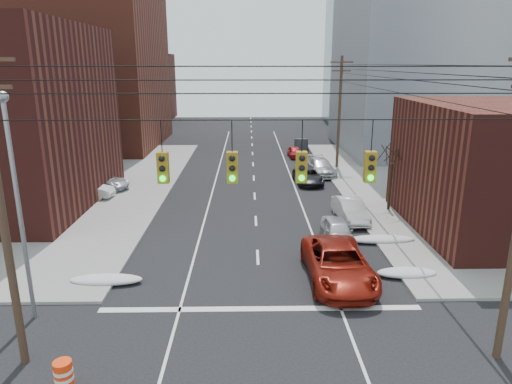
{
  "coord_description": "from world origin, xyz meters",
  "views": [
    {
      "loc": [
        -0.49,
        -11.17,
        10.28
      ],
      "look_at": [
        -0.05,
        14.59,
        3.0
      ],
      "focal_mm": 32.0,
      "sensor_mm": 36.0,
      "label": 1
    }
  ],
  "objects_px": {
    "red_pickup": "(338,264)",
    "parked_car_d": "(321,167)",
    "lot_car_b": "(103,181)",
    "parked_car_c": "(308,176)",
    "lot_car_a": "(88,189)",
    "parked_car_b": "(350,210)",
    "parked_car_e": "(295,152)",
    "construction_barrel": "(64,376)",
    "parked_car_f": "(301,145)",
    "parked_car_a": "(337,231)",
    "lot_car_d": "(3,188)",
    "lot_car_c": "(46,184)"
  },
  "relations": [
    {
      "from": "red_pickup",
      "to": "parked_car_d",
      "type": "xyz_separation_m",
      "value": [
        2.54,
        22.09,
        -0.12
      ]
    },
    {
      "from": "parked_car_e",
      "to": "lot_car_b",
      "type": "relative_size",
      "value": 0.79
    },
    {
      "from": "parked_car_c",
      "to": "lot_car_a",
      "type": "xyz_separation_m",
      "value": [
        -17.86,
        -4.59,
        0.16
      ]
    },
    {
      "from": "parked_car_f",
      "to": "parked_car_a",
      "type": "bearing_deg",
      "value": -88.4
    },
    {
      "from": "parked_car_d",
      "to": "lot_car_a",
      "type": "xyz_separation_m",
      "value": [
        -19.46,
        -7.9,
        0.04
      ]
    },
    {
      "from": "lot_car_b",
      "to": "parked_car_e",
      "type": "bearing_deg",
      "value": -32.34
    },
    {
      "from": "lot_car_d",
      "to": "construction_barrel",
      "type": "height_order",
      "value": "lot_car_d"
    },
    {
      "from": "lot_car_a",
      "to": "parked_car_b",
      "type": "bearing_deg",
      "value": -98.26
    },
    {
      "from": "parked_car_b",
      "to": "parked_car_f",
      "type": "relative_size",
      "value": 1.0
    },
    {
      "from": "parked_car_d",
      "to": "construction_barrel",
      "type": "distance_m",
      "value": 32.42
    },
    {
      "from": "lot_car_b",
      "to": "lot_car_c",
      "type": "height_order",
      "value": "lot_car_c"
    },
    {
      "from": "lot_car_c",
      "to": "construction_barrel",
      "type": "relative_size",
      "value": 4.31
    },
    {
      "from": "parked_car_a",
      "to": "parked_car_d",
      "type": "relative_size",
      "value": 0.75
    },
    {
      "from": "parked_car_b",
      "to": "parked_car_e",
      "type": "xyz_separation_m",
      "value": [
        -1.6,
        21.56,
        -0.13
      ]
    },
    {
      "from": "parked_car_e",
      "to": "lot_car_c",
      "type": "bearing_deg",
      "value": -150.03
    },
    {
      "from": "parked_car_e",
      "to": "lot_car_b",
      "type": "xyz_separation_m",
      "value": [
        -17.44,
        -13.7,
        0.17
      ]
    },
    {
      "from": "parked_car_b",
      "to": "parked_car_f",
      "type": "distance_m",
      "value": 25.07
    },
    {
      "from": "parked_car_d",
      "to": "construction_barrel",
      "type": "bearing_deg",
      "value": -120.55
    },
    {
      "from": "parked_car_c",
      "to": "construction_barrel",
      "type": "xyz_separation_m",
      "value": [
        -11.3,
        -26.43,
        -0.1
      ]
    },
    {
      "from": "parked_car_f",
      "to": "lot_car_d",
      "type": "relative_size",
      "value": 1.26
    },
    {
      "from": "parked_car_b",
      "to": "lot_car_a",
      "type": "bearing_deg",
      "value": 160.92
    },
    {
      "from": "parked_car_a",
      "to": "red_pickup",
      "type": "bearing_deg",
      "value": -102.6
    },
    {
      "from": "parked_car_b",
      "to": "parked_car_d",
      "type": "relative_size",
      "value": 0.86
    },
    {
      "from": "lot_car_c",
      "to": "parked_car_f",
      "type": "bearing_deg",
      "value": -31.67
    },
    {
      "from": "parked_car_f",
      "to": "parked_car_c",
      "type": "bearing_deg",
      "value": -90.31
    },
    {
      "from": "red_pickup",
      "to": "lot_car_b",
      "type": "distance_m",
      "value": 23.51
    },
    {
      "from": "parked_car_a",
      "to": "parked_car_b",
      "type": "xyz_separation_m",
      "value": [
        1.6,
        3.82,
        0.07
      ]
    },
    {
      "from": "parked_car_c",
      "to": "construction_barrel",
      "type": "bearing_deg",
      "value": -117.77
    },
    {
      "from": "parked_car_c",
      "to": "parked_car_d",
      "type": "distance_m",
      "value": 3.68
    },
    {
      "from": "lot_car_d",
      "to": "parked_car_a",
      "type": "bearing_deg",
      "value": -116.43
    },
    {
      "from": "parked_car_d",
      "to": "lot_car_b",
      "type": "height_order",
      "value": "parked_car_d"
    },
    {
      "from": "red_pickup",
      "to": "lot_car_b",
      "type": "bearing_deg",
      "value": 133.18
    },
    {
      "from": "parked_car_f",
      "to": "construction_barrel",
      "type": "bearing_deg",
      "value": -102.83
    },
    {
      "from": "lot_car_c",
      "to": "lot_car_b",
      "type": "bearing_deg",
      "value": -59.89
    },
    {
      "from": "parked_car_e",
      "to": "lot_car_a",
      "type": "xyz_separation_m",
      "value": [
        -17.86,
        -16.27,
        0.2
      ]
    },
    {
      "from": "parked_car_f",
      "to": "red_pickup",
      "type": "bearing_deg",
      "value": -89.67
    },
    {
      "from": "parked_car_e",
      "to": "parked_car_b",
      "type": "bearing_deg",
      "value": -89.28
    },
    {
      "from": "red_pickup",
      "to": "lot_car_d",
      "type": "bearing_deg",
      "value": 146.79
    },
    {
      "from": "parked_car_f",
      "to": "lot_car_b",
      "type": "distance_m",
      "value": 25.28
    },
    {
      "from": "red_pickup",
      "to": "parked_car_c",
      "type": "height_order",
      "value": "red_pickup"
    },
    {
      "from": "parked_car_e",
      "to": "construction_barrel",
      "type": "xyz_separation_m",
      "value": [
        -11.3,
        -38.1,
        -0.06
      ]
    },
    {
      "from": "parked_car_a",
      "to": "parked_car_f",
      "type": "distance_m",
      "value": 28.91
    },
    {
      "from": "red_pickup",
      "to": "lot_car_d",
      "type": "relative_size",
      "value": 1.79
    },
    {
      "from": "red_pickup",
      "to": "parked_car_b",
      "type": "height_order",
      "value": "red_pickup"
    },
    {
      "from": "red_pickup",
      "to": "construction_barrel",
      "type": "distance_m",
      "value": 12.88
    },
    {
      "from": "parked_car_c",
      "to": "parked_car_e",
      "type": "bearing_deg",
      "value": 85.39
    },
    {
      "from": "parked_car_a",
      "to": "parked_car_f",
      "type": "bearing_deg",
      "value": 85.8
    },
    {
      "from": "construction_barrel",
      "to": "lot_car_d",
      "type": "bearing_deg",
      "value": 120.95
    },
    {
      "from": "parked_car_b",
      "to": "parked_car_c",
      "type": "distance_m",
      "value": 10.01
    },
    {
      "from": "lot_car_a",
      "to": "parked_car_d",
      "type": "bearing_deg",
      "value": -60.94
    }
  ]
}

